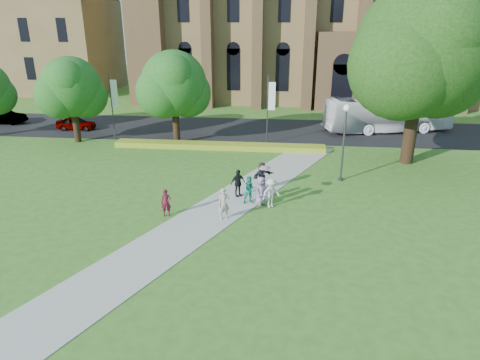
# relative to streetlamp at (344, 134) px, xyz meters

# --- Properties ---
(ground) EXTENTS (160.00, 160.00, 0.00)m
(ground) POSITION_rel_streetlamp_xyz_m (-7.50, -6.50, -3.30)
(ground) COLOR #32681F
(ground) RESTS_ON ground
(road) EXTENTS (160.00, 10.00, 0.02)m
(road) POSITION_rel_streetlamp_xyz_m (-7.50, 13.50, -3.29)
(road) COLOR black
(road) RESTS_ON ground
(footpath) EXTENTS (15.58, 28.54, 0.04)m
(footpath) POSITION_rel_streetlamp_xyz_m (-7.50, -5.50, -3.28)
(footpath) COLOR #B2B2A8
(footpath) RESTS_ON ground
(flower_hedge) EXTENTS (18.00, 1.40, 0.45)m
(flower_hedge) POSITION_rel_streetlamp_xyz_m (-9.50, 6.70, -3.07)
(flower_hedge) COLOR gold
(flower_hedge) RESTS_ON ground
(building_west) EXTENTS (22.00, 14.00, 18.30)m
(building_west) POSITION_rel_streetlamp_xyz_m (-41.50, 35.50, 5.91)
(building_west) COLOR olive
(building_west) RESTS_ON ground
(streetlamp) EXTENTS (0.44, 0.44, 5.24)m
(streetlamp) POSITION_rel_streetlamp_xyz_m (0.00, 0.00, 0.00)
(streetlamp) COLOR #38383D
(streetlamp) RESTS_ON ground
(large_tree) EXTENTS (9.60, 9.60, 13.20)m
(large_tree) POSITION_rel_streetlamp_xyz_m (5.50, 4.50, 5.07)
(large_tree) COLOR #332114
(large_tree) RESTS_ON ground
(street_tree_0) EXTENTS (5.20, 5.20, 7.50)m
(street_tree_0) POSITION_rel_streetlamp_xyz_m (-22.50, 7.50, 1.58)
(street_tree_0) COLOR #332114
(street_tree_0) RESTS_ON ground
(street_tree_1) EXTENTS (5.60, 5.60, 8.05)m
(street_tree_1) POSITION_rel_streetlamp_xyz_m (-13.50, 8.00, 1.93)
(street_tree_1) COLOR #332114
(street_tree_1) RESTS_ON ground
(banner_pole_0) EXTENTS (0.70, 0.10, 6.00)m
(banner_pole_0) POSITION_rel_streetlamp_xyz_m (-5.39, 8.70, 0.09)
(banner_pole_0) COLOR #38383D
(banner_pole_0) RESTS_ON ground
(banner_pole_1) EXTENTS (0.70, 0.10, 6.00)m
(banner_pole_1) POSITION_rel_streetlamp_xyz_m (-19.39, 8.70, 0.09)
(banner_pole_1) COLOR #38383D
(banner_pole_1) RESTS_ON ground
(tour_coach) EXTENTS (12.67, 5.80, 3.44)m
(tour_coach) POSITION_rel_streetlamp_xyz_m (5.95, 14.24, -1.56)
(tour_coach) COLOR silver
(tour_coach) RESTS_ON road
(car_0) EXTENTS (3.82, 1.71, 1.28)m
(car_0) POSITION_rel_streetlamp_xyz_m (-24.68, 11.72, -2.64)
(car_0) COLOR gray
(car_0) RESTS_ON road
(car_1) EXTENTS (4.65, 2.01, 1.49)m
(car_1) POSITION_rel_streetlamp_xyz_m (-33.46, 13.28, -2.53)
(car_1) COLOR gray
(car_1) RESTS_ON road
(pedestrian_0) EXTENTS (0.64, 0.49, 1.56)m
(pedestrian_0) POSITION_rel_streetlamp_xyz_m (-10.40, -6.84, -2.48)
(pedestrian_0) COLOR #4E1120
(pedestrian_0) RESTS_ON footpath
(pedestrian_1) EXTENTS (0.98, 0.86, 1.71)m
(pedestrian_1) POSITION_rel_streetlamp_xyz_m (-5.89, -4.64, -2.40)
(pedestrian_1) COLOR #1B8A74
(pedestrian_1) RESTS_ON footpath
(pedestrian_2) EXTENTS (1.31, 1.16, 1.76)m
(pedestrian_2) POSITION_rel_streetlamp_xyz_m (-4.61, -5.03, -2.38)
(pedestrian_2) COLOR #BCBCBC
(pedestrian_2) RESTS_ON footpath
(pedestrian_3) EXTENTS (1.06, 0.97, 1.74)m
(pedestrian_3) POSITION_rel_streetlamp_xyz_m (-6.72, -3.61, -2.39)
(pedestrian_3) COLOR black
(pedestrian_3) RESTS_ON footpath
(pedestrian_4) EXTENTS (0.99, 0.97, 1.71)m
(pedestrian_4) POSITION_rel_streetlamp_xyz_m (-5.21, -4.67, -2.40)
(pedestrian_4) COLOR #90729D
(pedestrian_4) RESTS_ON footpath
(pedestrian_5) EXTENTS (1.56, 1.58, 1.81)m
(pedestrian_5) POSITION_rel_streetlamp_xyz_m (-5.30, -2.30, -2.35)
(pedestrian_5) COLOR #282B30
(pedestrian_5) RESTS_ON footpath
(pedestrian_6) EXTENTS (0.77, 0.66, 1.80)m
(pedestrian_6) POSITION_rel_streetlamp_xyz_m (-7.12, -6.93, -2.36)
(pedestrian_6) COLOR #A6998A
(pedestrian_6) RESTS_ON footpath
(parasol) EXTENTS (0.70, 0.70, 0.59)m
(parasol) POSITION_rel_streetlamp_xyz_m (-5.03, -4.57, -1.25)
(parasol) COLOR pink
(parasol) RESTS_ON pedestrian_4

